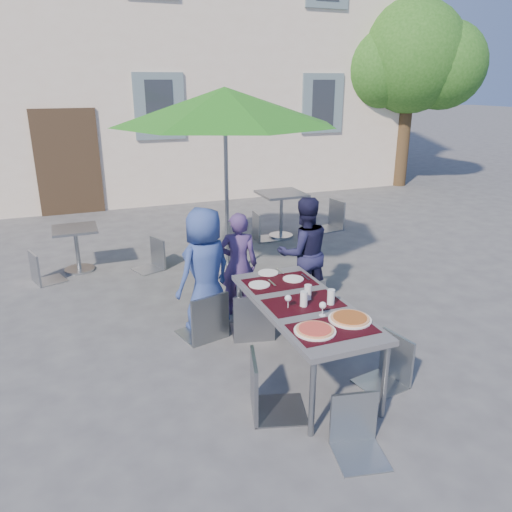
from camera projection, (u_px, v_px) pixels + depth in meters
name	position (u px, v px, depth m)	size (l,w,h in m)	color
ground	(319.00, 370.00, 4.98)	(90.00, 90.00, 0.00)	#47484A
tree	(411.00, 59.00, 12.77)	(3.60, 3.00, 4.70)	#47341E
dining_table	(303.00, 308.00, 4.70)	(0.80, 1.85, 0.76)	#404044
pizza_near_left	(315.00, 330.00, 4.14)	(0.35, 0.35, 0.03)	white
pizza_near_right	(350.00, 318.00, 4.34)	(0.38, 0.38, 0.03)	white
glassware	(312.00, 297.00, 4.62)	(0.47, 0.42, 0.15)	silver
place_settings	(274.00, 279.00, 5.24)	(0.65, 0.50, 0.01)	white
child_0	(205.00, 270.00, 5.58)	(0.70, 0.46, 1.44)	#324889
child_1	(238.00, 264.00, 5.99)	(0.47, 0.31, 1.29)	#473267
child_2	(304.00, 253.00, 6.20)	(0.69, 0.40, 1.41)	#1C1B3D
chair_0	(204.00, 288.00, 5.39)	(0.56, 0.56, 1.04)	gray
chair_1	(253.00, 287.00, 5.42)	(0.55, 0.55, 1.03)	gray
chair_2	(306.00, 277.00, 5.85)	(0.50, 0.50, 0.95)	gray
chair_3	(267.00, 351.00, 4.15)	(0.56, 0.56, 1.02)	gray
chair_4	(392.00, 333.00, 4.60)	(0.47, 0.46, 0.90)	#8E9599
chair_5	(360.00, 395.00, 3.74)	(0.45, 0.46, 0.86)	#91989C
patio_umbrella	(225.00, 107.00, 6.59)	(3.06, 3.06, 2.65)	#B8BCC1
cafe_table_0	(76.00, 243.00, 7.44)	(0.63, 0.63, 0.67)	#B8BCC1
bg_chair_l_0	(39.00, 249.00, 6.96)	(0.50, 0.49, 0.88)	gray
bg_chair_r_0	(151.00, 237.00, 7.50)	(0.51, 0.50, 0.88)	gray
cafe_table_1	(281.00, 205.00, 9.01)	(0.78, 0.78, 0.83)	#B8BCC1
bg_chair_l_1	(262.00, 210.00, 8.88)	(0.46, 0.45, 0.95)	gray
bg_chair_r_1	(333.00, 198.00, 9.55)	(0.53, 0.53, 1.04)	gray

